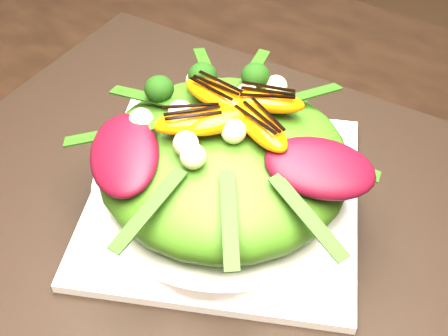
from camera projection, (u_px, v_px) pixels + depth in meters
The scene contains 10 objects.
dining_table at pixel (185, 256), 0.52m from camera, with size 1.60×0.90×0.75m, color black.
placemat at pixel (224, 202), 0.54m from camera, with size 0.55×0.42×0.00m, color black.
plate_base at pixel (224, 197), 0.53m from camera, with size 0.23×0.23×0.01m, color white.
salad_bowl at pixel (224, 187), 0.52m from camera, with size 0.23×0.23×0.02m, color silver.
lettuce_mound at pixel (224, 161), 0.50m from camera, with size 0.21×0.21×0.07m, color #3C6B14.
radicchio_leaf at pixel (320, 168), 0.45m from camera, with size 0.09×0.05×0.02m, color #470714.
orange_segment at pixel (220, 107), 0.48m from camera, with size 0.06×0.02×0.02m, color #EA6303.
broccoli_floret at pixel (181, 73), 0.51m from camera, with size 0.03×0.03×0.03m, color black.
macadamia_nut at pixel (247, 162), 0.44m from camera, with size 0.02×0.02×0.02m, color #CBB98F.
balsamic_drizzle at pixel (220, 98), 0.48m from camera, with size 0.05×0.00×0.00m, color black.
Camera 1 is at (0.20, -0.24, 1.15)m, focal length 48.00 mm.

